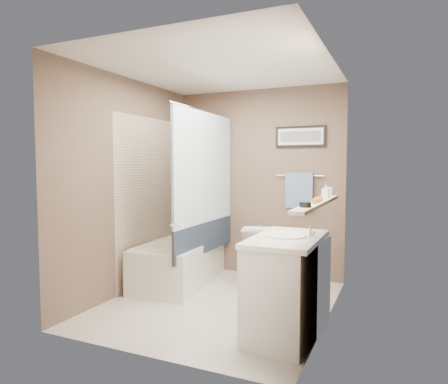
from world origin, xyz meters
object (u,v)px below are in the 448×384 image
at_px(hair_brush_back, 318,199).
at_px(glass_jar, 328,192).
at_px(toilet, 260,254).
at_px(soap_bottle, 326,191).
at_px(bathtub, 181,261).
at_px(vanity, 288,288).
at_px(candle_bowl_near, 305,205).
at_px(hair_brush_front, 316,200).

height_order(hair_brush_back, glass_jar, glass_jar).
bearing_deg(toilet, soap_bottle, 127.73).
distance_m(bathtub, vanity, 1.88).
bearing_deg(toilet, hair_brush_back, 113.95).
bearing_deg(bathtub, candle_bowl_near, -40.54).
xyz_separation_m(candle_bowl_near, soap_bottle, (0.00, 0.89, 0.05)).
xyz_separation_m(vanity, glass_jar, (0.19, 0.83, 0.77)).
height_order(toilet, soap_bottle, soap_bottle).
xyz_separation_m(candle_bowl_near, hair_brush_back, (0.00, 0.51, 0.00)).
height_order(toilet, glass_jar, glass_jar).
xyz_separation_m(bathtub, glass_jar, (1.79, -0.14, 0.92)).
height_order(candle_bowl_near, glass_jar, glass_jar).
bearing_deg(hair_brush_front, soap_bottle, 90.00).
xyz_separation_m(bathtub, hair_brush_back, (1.79, -0.68, 0.89)).
xyz_separation_m(bathtub, candle_bowl_near, (1.79, -1.19, 0.89)).
bearing_deg(glass_jar, toilet, 152.30).
relative_size(hair_brush_back, soap_bottle, 1.59).
bearing_deg(hair_brush_front, hair_brush_back, 90.00).
height_order(bathtub, hair_brush_front, hair_brush_front).
distance_m(glass_jar, soap_bottle, 0.15).
bearing_deg(soap_bottle, hair_brush_front, -90.00).
bearing_deg(bathtub, toilet, 11.94).
bearing_deg(bathtub, glass_jar, -11.54).
distance_m(bathtub, candle_bowl_near, 2.32).
distance_m(toilet, vanity, 1.46).
relative_size(hair_brush_back, glass_jar, 2.20).
relative_size(bathtub, toilet, 2.05).
relative_size(vanity, hair_brush_back, 4.09).
bearing_deg(soap_bottle, candle_bowl_near, -90.00).
bearing_deg(soap_bottle, vanity, -105.21).
bearing_deg(hair_brush_front, candle_bowl_near, -90.00).
relative_size(vanity, glass_jar, 9.00).
height_order(bathtub, soap_bottle, soap_bottle).
distance_m(vanity, glass_jar, 1.14).
distance_m(vanity, hair_brush_back, 0.82).
xyz_separation_m(hair_brush_front, hair_brush_back, (0.00, 0.10, 0.00)).
bearing_deg(hair_brush_front, toilet, 128.57).
relative_size(hair_brush_front, glass_jar, 2.20).
bearing_deg(glass_jar, vanity, -102.56).
bearing_deg(toilet, bathtub, 1.47).
relative_size(toilet, candle_bowl_near, 8.14).
height_order(vanity, glass_jar, glass_jar).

